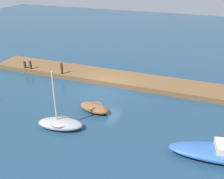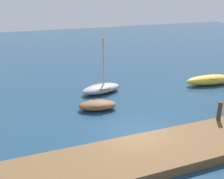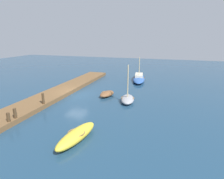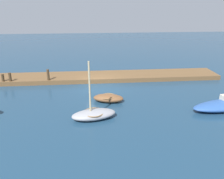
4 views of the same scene
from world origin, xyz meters
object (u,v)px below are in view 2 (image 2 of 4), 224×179
Objects in this scene: rowboat_yellow at (210,80)px; mooring_post_west at (219,111)px; dinghy_brown at (98,105)px; rowboat_grey at (101,88)px.

mooring_post_west reaches higher than rowboat_yellow.
rowboat_grey reaches higher than dinghy_brown.
rowboat_grey is at bearing 78.79° from dinghy_brown.
rowboat_grey reaches higher than rowboat_yellow.
rowboat_grey is (1.24, 2.83, 0.05)m from dinghy_brown.
mooring_post_west is at bearing -28.08° from dinghy_brown.
dinghy_brown is at bearing -124.52° from rowboat_grey.
rowboat_yellow is at bearing 19.99° from dinghy_brown.
rowboat_grey is 0.96× the size of rowboat_yellow.
dinghy_brown is 10.24m from rowboat_yellow.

